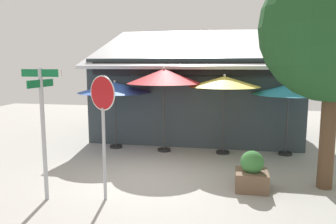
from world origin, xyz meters
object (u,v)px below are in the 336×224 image
at_px(street_sign_post, 43,120).
at_px(stop_sign, 103,115).
at_px(patio_umbrella_royal_blue_left, 115,88).
at_px(patio_umbrella_teal_far_right, 289,90).
at_px(patio_umbrella_crimson_center, 164,77).
at_px(sidewalk_planter, 252,173).
at_px(patio_umbrella_mustard_right, 224,82).

height_order(street_sign_post, stop_sign, street_sign_post).
relative_size(patio_umbrella_royal_blue_left, patio_umbrella_teal_far_right, 1.07).
bearing_deg(patio_umbrella_royal_blue_left, patio_umbrella_crimson_center, -4.23).
distance_m(street_sign_post, patio_umbrella_crimson_center, 4.89).
distance_m(street_sign_post, patio_umbrella_teal_far_right, 7.51).
bearing_deg(sidewalk_planter, stop_sign, -159.24).
relative_size(street_sign_post, patio_umbrella_royal_blue_left, 1.13).
bearing_deg(patio_umbrella_crimson_center, stop_sign, -96.21).
xyz_separation_m(patio_umbrella_crimson_center, patio_umbrella_mustard_right, (2.00, 0.07, -0.17)).
relative_size(stop_sign, patio_umbrella_royal_blue_left, 1.07).
xyz_separation_m(street_sign_post, patio_umbrella_mustard_right, (3.74, 4.57, 0.60)).
height_order(stop_sign, patio_umbrella_royal_blue_left, stop_sign).
distance_m(street_sign_post, patio_umbrella_royal_blue_left, 4.65).
height_order(patio_umbrella_royal_blue_left, patio_umbrella_teal_far_right, patio_umbrella_royal_blue_left).
distance_m(patio_umbrella_mustard_right, sidewalk_planter, 3.77).
relative_size(patio_umbrella_crimson_center, patio_umbrella_teal_far_right, 1.20).
xyz_separation_m(patio_umbrella_crimson_center, sidewalk_planter, (2.76, -3.04, -2.16)).
height_order(street_sign_post, patio_umbrella_royal_blue_left, street_sign_post).
bearing_deg(patio_umbrella_mustard_right, patio_umbrella_teal_far_right, 6.24).
height_order(stop_sign, patio_umbrella_teal_far_right, stop_sign).
distance_m(stop_sign, sidewalk_planter, 3.76).
height_order(stop_sign, patio_umbrella_crimson_center, patio_umbrella_crimson_center).
relative_size(patio_umbrella_royal_blue_left, patio_umbrella_mustard_right, 0.97).
distance_m(street_sign_post, sidewalk_planter, 4.93).
bearing_deg(patio_umbrella_teal_far_right, stop_sign, -134.65).
height_order(stop_sign, patio_umbrella_mustard_right, stop_sign).
bearing_deg(stop_sign, patio_umbrella_teal_far_right, 45.35).
xyz_separation_m(street_sign_post, sidewalk_planter, (4.50, 1.46, -1.39)).
xyz_separation_m(patio_umbrella_mustard_right, sidewalk_planter, (0.76, -3.11, -1.99)).
bearing_deg(patio_umbrella_teal_far_right, patio_umbrella_crimson_center, -175.88).
bearing_deg(patio_umbrella_teal_far_right, street_sign_post, -140.31).
bearing_deg(stop_sign, sidewalk_planter, 20.76).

